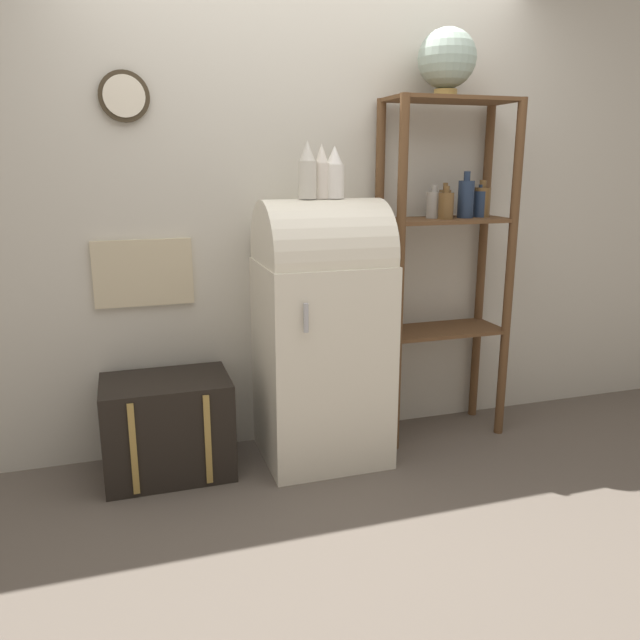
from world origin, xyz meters
TOP-DOWN VIEW (x-y plane):
  - ground_plane at (0.00, 0.00)m, footprint 12.00×12.00m
  - wall_back at (-0.01, 0.57)m, footprint 7.00×0.09m
  - refrigerator at (-0.00, 0.26)m, footprint 0.63×0.60m
  - suitcase_trunk at (-0.81, 0.30)m, footprint 0.63×0.43m
  - shelf_unit at (0.77, 0.36)m, footprint 0.72×0.34m
  - globe at (0.71, 0.36)m, footprint 0.30×0.30m
  - vase_left at (-0.08, 0.25)m, footprint 0.09×0.09m
  - vase_center at (0.00, 0.27)m, footprint 0.07×0.07m
  - vase_right at (0.07, 0.26)m, footprint 0.10×0.10m

SIDE VIEW (x-z plane):
  - ground_plane at x=0.00m, z-range 0.00..0.00m
  - suitcase_trunk at x=-0.81m, z-range 0.00..0.51m
  - refrigerator at x=0.00m, z-range 0.03..1.41m
  - shelf_unit at x=0.77m, z-range 0.18..2.06m
  - wall_back at x=-0.01m, z-range 0.00..2.70m
  - vase_right at x=0.07m, z-range 1.37..1.62m
  - vase_center at x=0.00m, z-range 1.37..1.63m
  - vase_left at x=-0.08m, z-range 1.37..1.65m
  - globe at x=0.71m, z-range 1.90..2.24m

